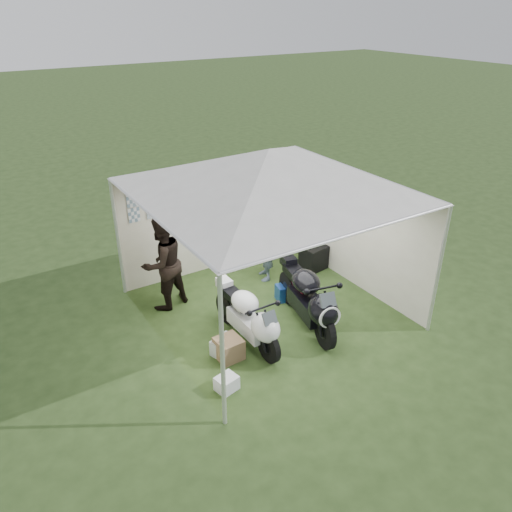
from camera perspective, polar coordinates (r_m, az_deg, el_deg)
The scene contains 11 objects.
ground at distance 9.23m, azimuth 1.29°, elevation -6.15°, with size 80.00×80.00×0.00m, color #263B17.
canopy_tent at distance 8.13m, azimuth 1.35°, elevation 9.32°, with size 5.66×5.66×3.00m.
motorcycle_white at distance 8.12m, azimuth -0.72°, elevation -7.00°, with size 0.42×1.84×0.91m.
motorcycle_black at distance 8.53m, azimuth 6.13°, elevation -4.82°, with size 0.74×2.05×1.02m.
paddock_stand at distance 9.47m, azimuth 3.56°, elevation -4.13°, with size 0.41×0.25×0.31m, color blue.
person_dark_jacket at distance 9.05m, azimuth -10.61°, elevation -0.80°, with size 0.86×0.67×1.78m, color black.
person_blue_jacket at distance 9.88m, azimuth 1.09°, elevation 1.62°, with size 0.59×0.39×1.62m, color slate.
equipment_box at distance 10.54m, azimuth 6.61°, elevation -0.18°, with size 0.51×0.41×0.51m, color black.
crate_0 at distance 8.12m, azimuth -3.56°, elevation -10.29°, with size 0.40×0.31×0.27m, color #B4B9BE.
crate_1 at distance 8.01m, azimuth -3.12°, elevation -10.50°, with size 0.39×0.39×0.35m, color brown.
crate_2 at distance 7.49m, azimuth -3.37°, elevation -14.32°, with size 0.30×0.25×0.22m, color silver.
Camera 1 is at (-4.29, -6.41, 5.07)m, focal length 35.00 mm.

